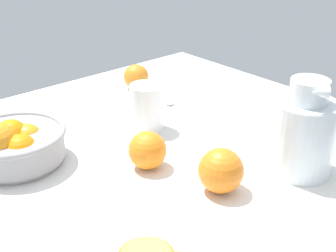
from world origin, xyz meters
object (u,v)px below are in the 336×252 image
at_px(fruit_bowl, 14,144).
at_px(juice_pitcher, 303,137).
at_px(loose_orange_1, 136,77).
at_px(loose_orange_2, 221,171).
at_px(juice_glass, 147,110).
at_px(loose_orange_3, 147,150).
at_px(spoon, 168,99).

relative_size(fruit_bowl, juice_pitcher, 1.04).
distance_m(loose_orange_1, loose_orange_2, 0.57).
height_order(juice_glass, loose_orange_3, juice_glass).
distance_m(fruit_bowl, juice_glass, 0.32).
bearing_deg(loose_orange_3, spoon, 42.24).
height_order(juice_pitcher, loose_orange_2, juice_pitcher).
xyz_separation_m(fruit_bowl, loose_orange_3, (0.20, -0.19, -0.01)).
relative_size(juice_glass, spoon, 0.93).
bearing_deg(loose_orange_3, juice_glass, 51.44).
distance_m(juice_glass, loose_orange_3, 0.18).
height_order(loose_orange_1, loose_orange_2, loose_orange_2).
xyz_separation_m(juice_glass, spoon, (0.15, 0.10, -0.05)).
relative_size(fruit_bowl, loose_orange_2, 2.45).
bearing_deg(spoon, juice_pitcher, -95.21).
bearing_deg(loose_orange_2, spoon, 61.52).
bearing_deg(juice_glass, juice_pitcher, -72.58).
relative_size(juice_pitcher, spoon, 1.69).
relative_size(loose_orange_1, spoon, 0.61).
relative_size(juice_glass, loose_orange_2, 1.30).
bearing_deg(fruit_bowl, spoon, 6.00).
bearing_deg(spoon, fruit_bowl, -174.00).
distance_m(juice_pitcher, loose_orange_2, 0.19).
bearing_deg(spoon, juice_glass, -146.94).
xyz_separation_m(juice_glass, loose_orange_3, (-0.11, -0.14, -0.01)).
relative_size(juice_glass, loose_orange_3, 1.42).
xyz_separation_m(fruit_bowl, spoon, (0.47, 0.05, -0.04)).
bearing_deg(juice_glass, fruit_bowl, 170.76).
xyz_separation_m(fruit_bowl, loose_orange_1, (0.46, 0.18, -0.01)).
bearing_deg(spoon, loose_orange_3, -137.76).
bearing_deg(loose_orange_3, loose_orange_2, -72.55).
height_order(loose_orange_2, loose_orange_3, loose_orange_2).
height_order(fruit_bowl, spoon, fruit_bowl).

